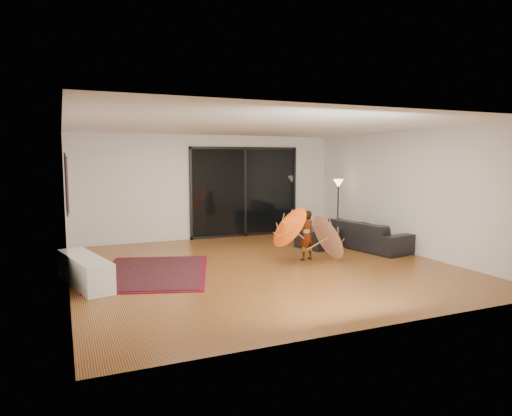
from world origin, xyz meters
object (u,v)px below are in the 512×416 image
sofa (366,235)px  child (306,235)px  media_console (85,271)px  ottoman (318,238)px

sofa → child: (-1.90, -0.54, 0.19)m
child → sofa: bearing=-177.6°
media_console → child: bearing=-11.1°
sofa → media_console: bearing=86.2°
sofa → ottoman: size_ratio=2.83×
ottoman → media_console: bearing=-166.7°
child → media_console: bearing=-10.8°
media_console → sofa: 6.24m
media_console → child: (4.30, 0.19, 0.27)m
ottoman → sofa: bearing=-26.8°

